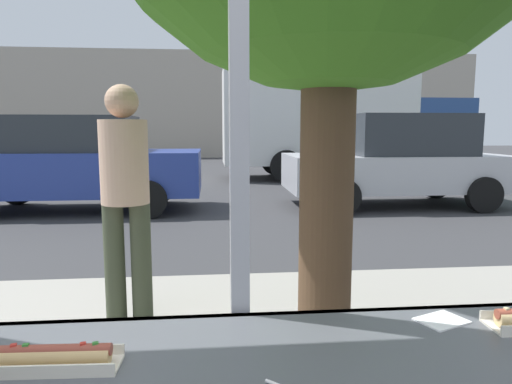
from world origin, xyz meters
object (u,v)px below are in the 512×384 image
Objects in this scene: hotdog_tray_near at (55,357)px; pedestrian at (125,190)px; parked_car_blue at (74,163)px; parked_car_silver at (399,160)px; box_truck at (337,121)px.

pedestrian is at bearing 96.54° from hotdog_tray_near.
pedestrian is at bearing -70.75° from parked_car_blue.
hotdog_tray_near is 8.54m from parked_car_silver.
parked_car_blue is 8.13m from box_truck.
parked_car_silver is 5.23m from box_truck.
hotdog_tray_near is at bearing -83.46° from pedestrian.
box_truck is at bearing 39.63° from parked_car_blue.
parked_car_silver is at bearing 52.35° from pedestrian.
box_truck is at bearing 72.20° from hotdog_tray_near.
box_truck is 11.42m from pedestrian.
hotdog_tray_near is at bearing -117.18° from parked_car_silver.
parked_car_blue is 2.72× the size of pedestrian.
parked_car_blue is 6.03m from parked_car_silver.
parked_car_silver is (3.90, 7.59, -0.13)m from hotdog_tray_near.
box_truck is at bearing 67.58° from pedestrian.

